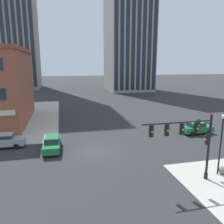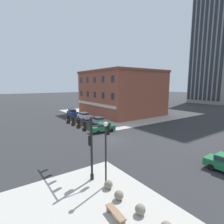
{
  "view_description": "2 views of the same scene",
  "coord_description": "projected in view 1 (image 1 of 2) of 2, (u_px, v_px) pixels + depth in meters",
  "views": [
    {
      "loc": [
        -3.43,
        -23.46,
        9.74
      ],
      "look_at": [
        2.7,
        2.91,
        3.82
      ],
      "focal_mm": 35.68,
      "sensor_mm": 36.0,
      "label": 1
    },
    {
      "loc": [
        21.63,
        -15.34,
        8.5
      ],
      "look_at": [
        1.72,
        -1.2,
        4.67
      ],
      "focal_mm": 28.5,
      "sensor_mm": 36.0,
      "label": 2
    }
  ],
  "objects": [
    {
      "name": "car_main_southbound_far",
      "position": [
        5.0,
        140.0,
        26.18
      ],
      "size": [
        4.46,
        2.01,
        1.68
      ],
      "color": "#99999E",
      "rests_on": "ground"
    },
    {
      "name": "traffic_signal_main",
      "position": [
        192.0,
        137.0,
        18.24
      ],
      "size": [
        6.16,
        2.09,
        5.7
      ],
      "color": "black",
      "rests_on": "ground"
    },
    {
      "name": "bollard_sphere_curb_a",
      "position": [
        223.0,
        170.0,
        20.02
      ],
      "size": [
        0.71,
        0.71,
        0.71
      ],
      "primitive_type": "sphere",
      "color": "gray",
      "rests_on": "ground"
    },
    {
      "name": "car_cross_westbound",
      "position": [
        52.0,
        143.0,
        25.21
      ],
      "size": [
        2.04,
        4.47,
        1.68
      ],
      "color": "#1E6B3D",
      "rests_on": "ground"
    },
    {
      "name": "car_cross_eastbound",
      "position": [
        197.0,
        127.0,
        31.37
      ],
      "size": [
        4.47,
        2.04,
        1.68
      ],
      "color": "#1E6B3D",
      "rests_on": "ground"
    },
    {
      "name": "residential_tower_skyline_right",
      "position": [
        129.0,
        21.0,
        78.02
      ],
      "size": [
        15.3,
        16.74,
        48.63
      ],
      "color": "#9E998E",
      "rests_on": "ground"
    },
    {
      "name": "street_lamp_corner_near",
      "position": [
        221.0,
        138.0,
        19.3
      ],
      "size": [
        0.36,
        0.36,
        5.51
      ],
      "color": "black",
      "rests_on": "ground"
    },
    {
      "name": "ground_plane",
      "position": [
        95.0,
        151.0,
        25.17
      ],
      "size": [
        320.0,
        320.0,
        0.0
      ],
      "primitive_type": "plane",
      "color": "#2D2D30"
    }
  ]
}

